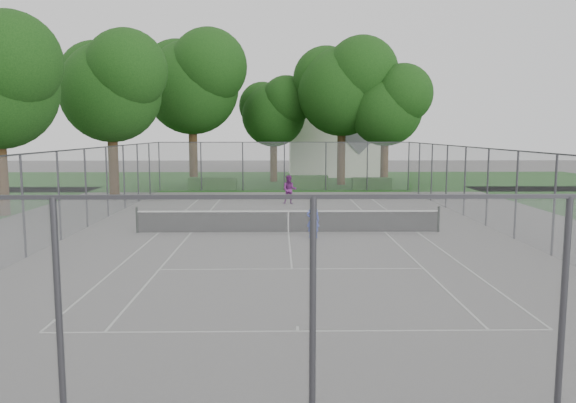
{
  "coord_description": "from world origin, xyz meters",
  "views": [
    {
      "loc": [
        -0.4,
        -23.44,
        4.25
      ],
      "look_at": [
        0.0,
        1.0,
        1.2
      ],
      "focal_mm": 35.0,
      "sensor_mm": 36.0,
      "label": 1
    }
  ],
  "objects_px": {
    "tennis_net": "(288,221)",
    "woman_player": "(289,190)",
    "girl_player": "(313,220)",
    "house": "(333,132)"
  },
  "relations": [
    {
      "from": "house",
      "to": "girl_player",
      "type": "distance_m",
      "value": 33.04
    },
    {
      "from": "tennis_net",
      "to": "house",
      "type": "bearing_deg",
      "value": 81.13
    },
    {
      "from": "tennis_net",
      "to": "woman_player",
      "type": "distance_m",
      "value": 9.4
    },
    {
      "from": "girl_player",
      "to": "woman_player",
      "type": "bearing_deg",
      "value": -89.44
    },
    {
      "from": "house",
      "to": "girl_player",
      "type": "xyz_separation_m",
      "value": [
        -3.94,
        -32.62,
        -3.53
      ]
    },
    {
      "from": "girl_player",
      "to": "woman_player",
      "type": "relative_size",
      "value": 0.84
    },
    {
      "from": "girl_player",
      "to": "house",
      "type": "bearing_deg",
      "value": -100.34
    },
    {
      "from": "house",
      "to": "girl_player",
      "type": "height_order",
      "value": "house"
    },
    {
      "from": "tennis_net",
      "to": "house",
      "type": "height_order",
      "value": "house"
    },
    {
      "from": "tennis_net",
      "to": "woman_player",
      "type": "bearing_deg",
      "value": 88.63
    }
  ]
}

